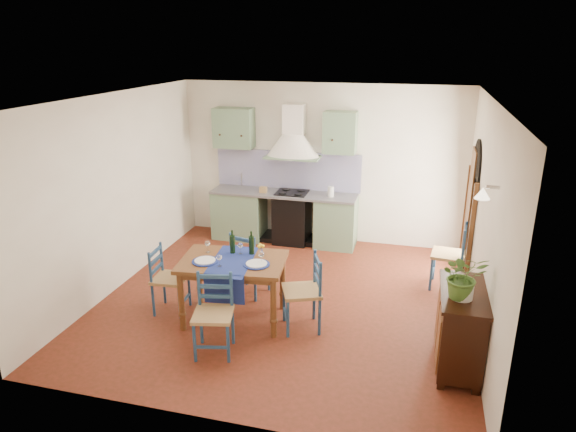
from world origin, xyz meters
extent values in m
plane|color=#47200F|center=(0.00, 0.00, 0.00)|extent=(5.00, 5.00, 0.00)
cube|color=silver|center=(0.00, 2.50, 1.40)|extent=(5.00, 0.04, 2.80)
cube|color=slate|center=(-1.45, 2.19, 0.44)|extent=(0.90, 0.60, 0.88)
cube|color=slate|center=(0.35, 2.19, 0.44)|extent=(0.70, 0.60, 0.88)
cube|color=black|center=(-0.45, 2.19, 0.44)|extent=(0.60, 0.58, 0.88)
cube|color=slate|center=(-0.60, 2.19, 0.90)|extent=(2.60, 0.64, 0.04)
cube|color=silver|center=(-1.45, 2.19, 0.90)|extent=(0.45, 0.40, 0.03)
cylinder|color=silver|center=(-1.45, 2.37, 1.05)|extent=(0.02, 0.02, 0.26)
cube|color=black|center=(-0.45, 2.19, 0.93)|extent=(0.55, 0.48, 0.02)
cube|color=black|center=(-0.60, 2.24, 0.04)|extent=(2.60, 0.50, 0.08)
cube|color=#0F0B62|center=(-0.60, 2.46, 1.26)|extent=(2.65, 0.05, 0.68)
cube|color=slate|center=(-1.55, 2.32, 2.00)|extent=(0.70, 0.34, 0.70)
cube|color=slate|center=(0.35, 2.32, 2.00)|extent=(0.55, 0.34, 0.70)
cone|color=silver|center=(-0.45, 2.25, 1.75)|extent=(0.96, 0.96, 0.40)
cube|color=silver|center=(-0.45, 2.34, 2.20)|extent=(0.36, 0.30, 0.50)
cube|color=silver|center=(2.50, 0.00, 1.40)|extent=(0.04, 5.00, 2.80)
cube|color=black|center=(2.48, 1.40, 0.82)|extent=(0.03, 1.00, 1.65)
cylinder|color=black|center=(2.48, 1.40, 1.65)|extent=(0.03, 1.00, 1.00)
cube|color=brown|center=(2.46, 0.86, 0.82)|extent=(0.06, 0.06, 1.65)
cube|color=brown|center=(2.46, 1.94, 0.82)|extent=(0.06, 0.06, 1.65)
cube|color=brown|center=(2.47, 1.62, 0.98)|extent=(0.04, 0.55, 1.96)
cylinder|color=silver|center=(2.44, -0.81, 2.05)|extent=(0.15, 0.04, 0.04)
cone|color=#FFEDC6|center=(2.34, -0.81, 1.98)|extent=(0.16, 0.16, 0.12)
cube|color=silver|center=(-2.50, 0.00, 1.40)|extent=(0.04, 5.00, 2.80)
cube|color=silver|center=(0.00, 0.00, 2.80)|extent=(5.00, 5.00, 0.01)
cube|color=brown|center=(-0.51, -0.65, 0.81)|extent=(1.41, 1.02, 0.05)
cube|color=brown|center=(-0.51, -0.65, 0.74)|extent=(1.26, 0.87, 0.08)
cylinder|color=brown|center=(-1.05, -1.07, 0.39)|extent=(0.08, 0.08, 0.78)
cylinder|color=brown|center=(-1.13, -0.35, 0.39)|extent=(0.08, 0.08, 0.78)
cylinder|color=brown|center=(0.11, -0.95, 0.39)|extent=(0.08, 0.08, 0.78)
cylinder|color=brown|center=(0.03, -0.22, 0.39)|extent=(0.08, 0.08, 0.78)
cube|color=navy|center=(-0.50, -0.70, 0.84)|extent=(0.60, 1.04, 0.01)
cube|color=navy|center=(-0.46, -1.10, 0.65)|extent=(0.49, 0.07, 0.38)
cylinder|color=navy|center=(-0.82, -0.79, 0.85)|extent=(0.33, 0.33, 0.01)
cylinder|color=white|center=(-0.82, -0.79, 0.86)|extent=(0.26, 0.26, 0.01)
cylinder|color=navy|center=(-0.17, -0.72, 0.85)|extent=(0.33, 0.33, 0.01)
cylinder|color=white|center=(-0.17, -0.72, 0.86)|extent=(0.26, 0.26, 0.01)
cylinder|color=black|center=(-0.59, -0.44, 0.99)|extent=(0.07, 0.07, 0.32)
cylinder|color=black|center=(-0.34, -0.41, 0.99)|extent=(0.07, 0.07, 0.32)
cylinder|color=white|center=(-0.20, -0.45, 0.89)|extent=(0.05, 0.05, 0.10)
sphere|color=yellow|center=(-0.20, -0.45, 0.98)|extent=(0.10, 0.10, 0.10)
cylinder|color=navy|center=(-0.61, -1.67, 0.24)|extent=(0.04, 0.04, 0.49)
cylinder|color=navy|center=(-0.69, -1.29, 0.48)|extent=(0.04, 0.04, 0.95)
cylinder|color=navy|center=(-0.24, -1.58, 0.24)|extent=(0.04, 0.04, 0.49)
cylinder|color=navy|center=(-0.32, -1.21, 0.48)|extent=(0.04, 0.04, 0.95)
cube|color=tan|center=(-0.47, -1.44, 0.50)|extent=(0.53, 0.53, 0.04)
cube|color=navy|center=(-0.51, -1.25, 0.63)|extent=(0.40, 0.11, 0.05)
cube|color=navy|center=(-0.51, -1.25, 0.76)|extent=(0.40, 0.11, 0.05)
cube|color=navy|center=(-0.51, -1.25, 0.89)|extent=(0.40, 0.11, 0.05)
cube|color=navy|center=(-0.42, -1.62, 0.19)|extent=(0.38, 0.11, 0.03)
cylinder|color=navy|center=(-0.30, 0.24, 0.25)|extent=(0.04, 0.04, 0.49)
cylinder|color=navy|center=(-0.39, -0.14, 0.48)|extent=(0.04, 0.04, 0.96)
cylinder|color=navy|center=(-0.68, 0.32, 0.25)|extent=(0.04, 0.04, 0.49)
cylinder|color=navy|center=(-0.76, -0.05, 0.48)|extent=(0.04, 0.04, 0.96)
cube|color=tan|center=(-0.53, 0.09, 0.51)|extent=(0.54, 0.54, 0.04)
cube|color=navy|center=(-0.58, -0.09, 0.64)|extent=(0.40, 0.12, 0.05)
cube|color=navy|center=(-0.58, -0.09, 0.77)|extent=(0.40, 0.12, 0.05)
cube|color=navy|center=(-0.58, -0.09, 0.90)|extent=(0.40, 0.12, 0.05)
cube|color=navy|center=(-0.49, 0.28, 0.19)|extent=(0.38, 0.12, 0.03)
cylinder|color=navy|center=(-1.20, -0.83, 0.23)|extent=(0.04, 0.04, 0.47)
cylinder|color=navy|center=(-1.56, -0.86, 0.46)|extent=(0.04, 0.04, 0.91)
cylinder|color=navy|center=(-1.23, -0.47, 0.23)|extent=(0.04, 0.04, 0.47)
cylinder|color=navy|center=(-1.59, -0.50, 0.46)|extent=(0.04, 0.04, 0.91)
cube|color=tan|center=(-1.40, -0.67, 0.48)|extent=(0.46, 0.46, 0.04)
cube|color=navy|center=(-1.58, -0.68, 0.61)|extent=(0.06, 0.39, 0.05)
cube|color=navy|center=(-1.58, -0.68, 0.73)|extent=(0.06, 0.39, 0.05)
cube|color=navy|center=(-1.58, -0.68, 0.85)|extent=(0.06, 0.39, 0.05)
cube|color=navy|center=(-1.22, -0.65, 0.18)|extent=(0.06, 0.37, 0.03)
cylinder|color=navy|center=(0.14, -0.54, 0.25)|extent=(0.04, 0.04, 0.50)
cylinder|color=navy|center=(0.50, -0.40, 0.49)|extent=(0.04, 0.04, 0.98)
cylinder|color=navy|center=(0.28, -0.91, 0.25)|extent=(0.04, 0.04, 0.50)
cylinder|color=navy|center=(0.65, -0.76, 0.49)|extent=(0.04, 0.04, 0.98)
cube|color=tan|center=(0.39, -0.65, 0.52)|extent=(0.60, 0.60, 0.04)
cube|color=navy|center=(0.58, -0.58, 0.66)|extent=(0.18, 0.40, 0.05)
cube|color=navy|center=(0.58, -0.58, 0.79)|extent=(0.18, 0.40, 0.05)
cube|color=navy|center=(0.58, -0.58, 0.92)|extent=(0.18, 0.40, 0.05)
cube|color=navy|center=(0.21, -0.72, 0.20)|extent=(0.18, 0.38, 0.03)
cylinder|color=navy|center=(2.03, 1.22, 0.25)|extent=(0.04, 0.04, 0.51)
cylinder|color=navy|center=(2.42, 1.17, 0.49)|extent=(0.04, 0.04, 0.99)
cylinder|color=navy|center=(1.98, 0.83, 0.25)|extent=(0.04, 0.04, 0.51)
cylinder|color=navy|center=(2.37, 0.78, 0.49)|extent=(0.04, 0.04, 0.99)
cube|color=tan|center=(2.20, 1.00, 0.52)|extent=(0.51, 0.51, 0.04)
cube|color=navy|center=(2.40, 0.98, 0.66)|extent=(0.08, 0.42, 0.05)
cube|color=navy|center=(2.40, 0.98, 0.79)|extent=(0.08, 0.42, 0.05)
cube|color=navy|center=(2.40, 0.98, 0.92)|extent=(0.08, 0.42, 0.05)
cube|color=navy|center=(2.00, 1.02, 0.20)|extent=(0.08, 0.40, 0.03)
cube|color=black|center=(2.27, -1.01, 0.49)|extent=(0.45, 1.00, 0.82)
cube|color=black|center=(2.27, -1.01, 0.92)|extent=(0.50, 1.05, 0.04)
cube|color=brown|center=(2.04, -1.24, 0.45)|extent=(0.02, 0.38, 0.63)
cube|color=brown|center=(2.04, -0.78, 0.45)|extent=(0.02, 0.38, 0.63)
cube|color=black|center=(2.09, -1.45, 0.04)|extent=(0.08, 0.08, 0.08)
cube|color=black|center=(2.09, -0.57, 0.04)|extent=(0.08, 0.08, 0.08)
cube|color=black|center=(2.44, -1.45, 0.04)|extent=(0.08, 0.08, 0.08)
cube|color=black|center=(2.44, -0.57, 0.04)|extent=(0.08, 0.08, 0.08)
imported|color=#426C28|center=(2.21, -1.16, 1.19)|extent=(0.53, 0.49, 0.50)
camera|label=1|loc=(1.67, -6.24, 3.48)|focal=32.00mm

